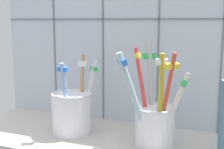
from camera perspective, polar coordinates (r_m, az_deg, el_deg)
name	(u,v)px	position (r cm, az deg, el deg)	size (l,w,h in cm)	color
counter_slab	(111,143)	(63.12, -0.16, -12.43)	(64.00, 22.00, 2.00)	#BCB7AD
tile_wall_back	(131,32)	(69.79, 3.57, 7.81)	(64.00, 2.20, 45.00)	silver
toothbrush_cup_left	(73,110)	(65.29, -7.05, -6.53)	(8.24, 10.36, 16.06)	white
toothbrush_cup_right	(155,119)	(58.78, 7.86, -8.11)	(11.87, 10.90, 18.93)	white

